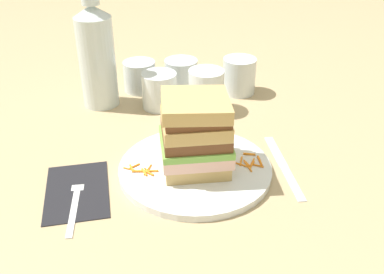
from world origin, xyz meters
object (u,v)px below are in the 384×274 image
juice_glass (206,93)px  water_bottle (97,55)px  empty_tumbler_1 (140,76)px  empty_tumbler_2 (239,76)px  empty_tumbler_0 (181,75)px  main_plate (195,169)px  empty_tumbler_3 (159,90)px  napkin_dark (77,191)px  fork (75,198)px  knife (285,168)px  sandwich (195,134)px

juice_glass → water_bottle: 0.25m
empty_tumbler_1 → water_bottle: bearing=-147.9°
juice_glass → empty_tumbler_2: (0.09, 0.07, 0.00)m
empty_tumbler_0 → empty_tumbler_1: bearing=173.0°
juice_glass → empty_tumbler_1: 0.19m
main_plate → empty_tumbler_3: empty_tumbler_3 is taller
water_bottle → empty_tumbler_1: 0.13m
water_bottle → empty_tumbler_1: (0.09, 0.06, -0.08)m
main_plate → empty_tumbler_3: bearing=96.5°
main_plate → empty_tumbler_1: bearing=100.3°
empty_tumbler_0 → empty_tumbler_2: (0.13, -0.04, 0.01)m
juice_glass → napkin_dark: bearing=-137.1°
main_plate → empty_tumbler_0: empty_tumbler_0 is taller
napkin_dark → fork: size_ratio=0.93×
napkin_dark → empty_tumbler_3: size_ratio=1.97×
water_bottle → empty_tumbler_0: (0.19, 0.05, -0.08)m
fork → knife: bearing=3.7°
sandwich → empty_tumbler_3: (-0.03, 0.26, -0.04)m
juice_glass → water_bottle: water_bottle is taller
fork → juice_glass: bearing=45.2°
empty_tumbler_1 → juice_glass: bearing=-44.3°
napkin_dark → empty_tumbler_2: bearing=41.8°
empty_tumbler_2 → sandwich: bearing=-118.1°
fork → juice_glass: size_ratio=1.83×
napkin_dark → sandwich: bearing=5.5°
main_plate → sandwich: (-0.00, -0.00, 0.07)m
knife → empty_tumbler_1: size_ratio=2.65×
empty_tumbler_1 → empty_tumbler_3: (0.04, -0.10, 0.00)m
main_plate → juice_glass: (0.07, 0.23, 0.03)m
knife → empty_tumbler_1: empty_tumbler_1 is taller
juice_glass → empty_tumbler_3: bearing=161.4°
knife → empty_tumbler_3: empty_tumbler_3 is taller
fork → empty_tumbler_1: 0.42m
water_bottle → main_plate: bearing=-62.4°
fork → empty_tumbler_0: empty_tumbler_0 is taller
main_plate → water_bottle: water_bottle is taller
sandwich → main_plate: bearing=78.1°
knife → empty_tumbler_2: 0.32m
fork → empty_tumbler_2: (0.36, 0.35, 0.04)m
fork → empty_tumbler_3: 0.35m
knife → juice_glass: bearing=109.8°
napkin_dark → empty_tumbler_0: 0.43m
empty_tumbler_0 → sandwich: bearing=-95.3°
water_bottle → empty_tumbler_0: bearing=13.6°
empty_tumbler_0 → empty_tumbler_3: (-0.06, -0.08, 0.00)m
napkin_dark → main_plate: bearing=5.7°
empty_tumbler_1 → empty_tumbler_2: 0.23m
fork → empty_tumbler_0: 0.45m
juice_glass → empty_tumbler_0: size_ratio=1.17×
knife → water_bottle: water_bottle is taller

